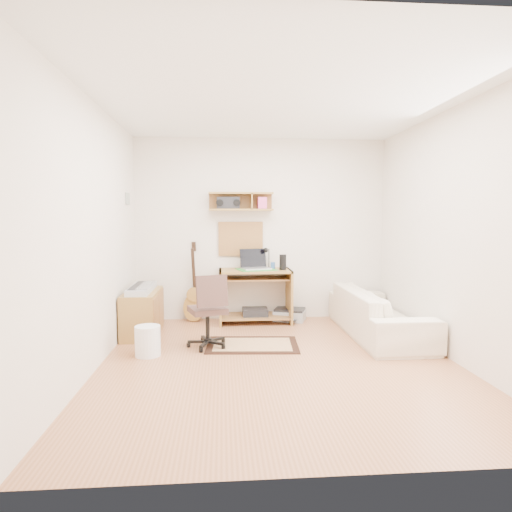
{
  "coord_description": "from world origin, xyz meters",
  "views": [
    {
      "loc": [
        -0.57,
        -4.34,
        1.47
      ],
      "look_at": [
        -0.15,
        1.05,
        1.0
      ],
      "focal_mm": 30.79,
      "sensor_mm": 36.0,
      "label": 1
    }
  ],
  "objects": [
    {
      "name": "left_wall",
      "position": [
        -1.8,
        0.0,
        1.3
      ],
      "size": [
        0.01,
        4.0,
        2.6
      ],
      "primitive_type": "cube",
      "color": "silver",
      "rests_on": "ground"
    },
    {
      "name": "speaker",
      "position": [
        0.27,
        1.68,
        0.86
      ],
      "size": [
        0.1,
        0.1,
        0.21
      ],
      "primitive_type": "cylinder",
      "color": "black",
      "rests_on": "desk"
    },
    {
      "name": "printer",
      "position": [
        0.4,
        1.82,
        0.09
      ],
      "size": [
        0.52,
        0.46,
        0.16
      ],
      "primitive_type": "cube",
      "rotation": [
        0.0,
        0.0,
        -0.34
      ],
      "color": "#A5A8AA",
      "rests_on": "floor"
    },
    {
      "name": "wall_shelf",
      "position": [
        -0.3,
        1.88,
        1.7
      ],
      "size": [
        0.9,
        0.25,
        0.26
      ],
      "primitive_type": "cube",
      "color": "olive",
      "rests_on": "back_wall"
    },
    {
      "name": "waste_basket",
      "position": [
        -1.37,
        0.31,
        0.16
      ],
      "size": [
        0.31,
        0.31,
        0.32
      ],
      "primitive_type": "cylinder",
      "rotation": [
        0.0,
        0.0,
        0.18
      ],
      "color": "white",
      "rests_on": "floor"
    },
    {
      "name": "ceiling",
      "position": [
        0.0,
        0.0,
        2.6
      ],
      "size": [
        3.6,
        4.0,
        0.01
      ],
      "primitive_type": "cube",
      "color": "white",
      "rests_on": "ground"
    },
    {
      "name": "music_keyboard",
      "position": [
        -1.58,
        1.21,
        0.59
      ],
      "size": [
        0.26,
        0.82,
        0.07
      ],
      "primitive_type": "cube",
      "color": "#B2B5BA",
      "rests_on": "cabinet"
    },
    {
      "name": "desk_lamp",
      "position": [
        0.1,
        1.87,
        0.9
      ],
      "size": [
        0.1,
        0.1,
        0.29
      ],
      "primitive_type": null,
      "color": "black",
      "rests_on": "desk"
    },
    {
      "name": "right_wall",
      "position": [
        1.8,
        0.0,
        1.3
      ],
      "size": [
        0.01,
        4.0,
        2.6
      ],
      "primitive_type": "cube",
      "color": "silver",
      "rests_on": "ground"
    },
    {
      "name": "floor",
      "position": [
        0.0,
        0.0,
        -0.01
      ],
      "size": [
        3.6,
        4.0,
        0.01
      ],
      "primitive_type": "cube",
      "color": "#AF7149",
      "rests_on": "ground"
    },
    {
      "name": "guitar",
      "position": [
        -0.97,
        1.86,
        0.57
      ],
      "size": [
        0.33,
        0.24,
        1.14
      ],
      "primitive_type": null,
      "rotation": [
        0.0,
        0.0,
        -0.19
      ],
      "color": "#AD7B35",
      "rests_on": "floor"
    },
    {
      "name": "pencil_cup",
      "position": [
        0.15,
        1.83,
        0.8
      ],
      "size": [
        0.06,
        0.06,
        0.09
      ],
      "primitive_type": "cylinder",
      "color": "#3964AB",
      "rests_on": "desk"
    },
    {
      "name": "wall_photo",
      "position": [
        -1.79,
        1.5,
        1.72
      ],
      "size": [
        0.02,
        0.2,
        0.15
      ],
      "primitive_type": "cube",
      "color": "#4C8CBF",
      "rests_on": "left_wall"
    },
    {
      "name": "boombox",
      "position": [
        -0.48,
        1.87,
        1.68
      ],
      "size": [
        0.32,
        0.15,
        0.16
      ],
      "primitive_type": "cube",
      "color": "black",
      "rests_on": "wall_shelf"
    },
    {
      "name": "cork_board",
      "position": [
        -0.3,
        1.98,
        1.17
      ],
      "size": [
        0.64,
        0.03,
        0.49
      ],
      "primitive_type": "cube",
      "color": "tan",
      "rests_on": "back_wall"
    },
    {
      "name": "rug",
      "position": [
        -0.22,
        0.61,
        0.01
      ],
      "size": [
        1.09,
        0.77,
        0.01
      ],
      "primitive_type": "cube",
      "rotation": [
        0.0,
        0.0,
        -0.07
      ],
      "color": "beige",
      "rests_on": "floor"
    },
    {
      "name": "task_chair",
      "position": [
        -0.74,
        0.59,
        0.43
      ],
      "size": [
        0.55,
        0.55,
        0.86
      ],
      "primitive_type": null,
      "rotation": [
        0.0,
        0.0,
        0.32
      ],
      "color": "#3D2924",
      "rests_on": "floor"
    },
    {
      "name": "desk",
      "position": [
        -0.11,
        1.73,
        0.38
      ],
      "size": [
        1.0,
        0.55,
        0.75
      ],
      "primitive_type": null,
      "color": "olive",
      "rests_on": "floor"
    },
    {
      "name": "back_wall",
      "position": [
        0.0,
        2.0,
        1.3
      ],
      "size": [
        3.6,
        0.01,
        2.6
      ],
      "primitive_type": "cube",
      "color": "silver",
      "rests_on": "ground"
    },
    {
      "name": "cabinet",
      "position": [
        -1.58,
        1.21,
        0.28
      ],
      "size": [
        0.4,
        0.9,
        0.55
      ],
      "primitive_type": "cube",
      "color": "olive",
      "rests_on": "floor"
    },
    {
      "name": "sofa",
      "position": [
        1.38,
        0.94,
        0.38
      ],
      "size": [
        0.58,
        1.97,
        0.77
      ],
      "primitive_type": "imported",
      "rotation": [
        0.0,
        0.0,
        1.57
      ],
      "color": "beige",
      "rests_on": "floor"
    },
    {
      "name": "laptop",
      "position": [
        -0.1,
        1.71,
        0.9
      ],
      "size": [
        0.47,
        0.47,
        0.29
      ],
      "primitive_type": null,
      "rotation": [
        0.0,
        0.0,
        0.26
      ],
      "color": "silver",
      "rests_on": "desk"
    }
  ]
}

